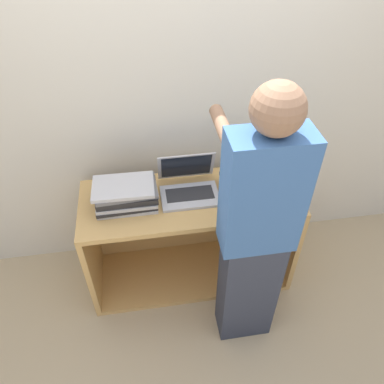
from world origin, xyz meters
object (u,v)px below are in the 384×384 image
Objects in this scene: laptop_stack_left at (126,195)px; person at (256,235)px; laptop_stack_right at (251,185)px; laptop_open at (189,186)px.

person is (0.69, -0.49, 0.04)m from laptop_stack_left.
person reaches higher than laptop_stack_right.
laptop_stack_right is (0.41, -0.05, -0.00)m from laptop_open.
laptop_open is 0.62m from person.
laptop_open is at bearing 117.82° from person.
person reaches higher than laptop_stack_left.
laptop_open is 0.21× the size of person.
person reaches higher than laptop_open.
laptop_open is 0.94× the size of laptop_stack_left.
laptop_stack_left is at bearing -179.84° from laptop_stack_right.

